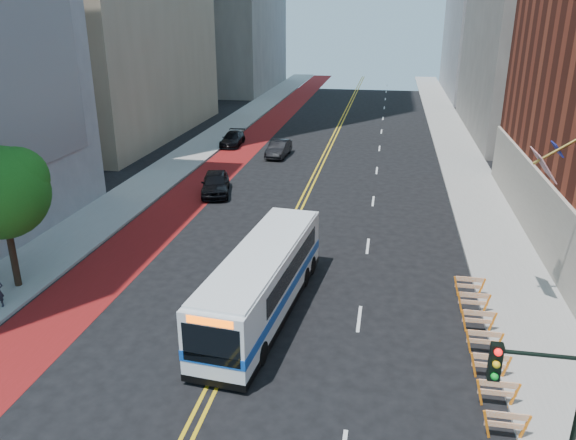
% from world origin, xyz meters
% --- Properties ---
extents(ground, '(160.00, 160.00, 0.00)m').
position_xyz_m(ground, '(0.00, 0.00, 0.00)').
color(ground, black).
rests_on(ground, ground).
extents(sidewalk_left, '(4.00, 140.00, 0.15)m').
position_xyz_m(sidewalk_left, '(-12.00, 30.00, 0.07)').
color(sidewalk_left, gray).
rests_on(sidewalk_left, ground).
extents(sidewalk_right, '(4.00, 140.00, 0.15)m').
position_xyz_m(sidewalk_right, '(12.00, 30.00, 0.07)').
color(sidewalk_right, gray).
rests_on(sidewalk_right, ground).
extents(bus_lane_paint, '(3.60, 140.00, 0.01)m').
position_xyz_m(bus_lane_paint, '(-8.10, 30.00, 0.00)').
color(bus_lane_paint, maroon).
rests_on(bus_lane_paint, ground).
extents(center_line_inner, '(0.14, 140.00, 0.01)m').
position_xyz_m(center_line_inner, '(-0.18, 30.00, 0.00)').
color(center_line_inner, gold).
rests_on(center_line_inner, ground).
extents(center_line_outer, '(0.14, 140.00, 0.01)m').
position_xyz_m(center_line_outer, '(0.18, 30.00, 0.00)').
color(center_line_outer, gold).
rests_on(center_line_outer, ground).
extents(lane_dashes, '(0.14, 98.20, 0.01)m').
position_xyz_m(lane_dashes, '(4.80, 38.00, 0.01)').
color(lane_dashes, silver).
rests_on(lane_dashes, ground).
extents(construction_barriers, '(1.42, 10.91, 1.00)m').
position_xyz_m(construction_barriers, '(9.60, 3.42, 0.68)').
color(construction_barriers, orange).
rests_on(construction_barriers, ground).
extents(street_tree, '(4.20, 4.20, 6.70)m').
position_xyz_m(street_tree, '(-11.24, 6.04, 4.91)').
color(street_tree, black).
rests_on(street_tree, sidewalk_left).
extents(traffic_signal, '(2.21, 0.34, 5.07)m').
position_xyz_m(traffic_signal, '(9.41, -3.51, 3.72)').
color(traffic_signal, black).
rests_on(traffic_signal, sidewalk_right).
extents(transit_bus, '(3.47, 11.22, 3.03)m').
position_xyz_m(transit_bus, '(0.66, 5.81, 1.58)').
color(transit_bus, silver).
rests_on(transit_bus, ground).
extents(car_a, '(3.01, 5.05, 1.61)m').
position_xyz_m(car_a, '(-6.39, 21.65, 0.80)').
color(car_a, black).
rests_on(car_a, ground).
extents(car_b, '(1.75, 4.47, 1.45)m').
position_xyz_m(car_b, '(-4.07, 33.26, 0.73)').
color(car_b, black).
rests_on(car_b, ground).
extents(car_c, '(1.99, 4.55, 1.30)m').
position_xyz_m(car_c, '(-9.30, 36.68, 0.65)').
color(car_c, black).
rests_on(car_c, ground).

